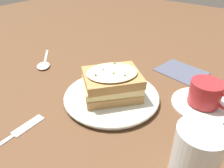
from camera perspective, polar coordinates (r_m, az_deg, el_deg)
ground_plane at (r=0.58m, az=-2.27°, el=-2.96°), size 2.40×2.40×0.00m
dinner_plate at (r=0.56m, az=0.00°, el=-3.14°), size 0.24×0.24×0.02m
sandwich at (r=0.53m, az=-0.06°, el=0.28°), size 0.17×0.18×0.07m
teacup_with_saucer at (r=0.57m, az=23.09°, el=-2.96°), size 0.15×0.15×0.07m
water_glass at (r=0.39m, az=21.07°, el=-16.72°), size 0.08×0.08×0.10m
fork at (r=0.51m, az=-24.32°, el=-12.00°), size 0.03×0.19×0.00m
spoon at (r=0.75m, az=-17.34°, el=4.92°), size 0.14×0.13×0.01m
napkin at (r=0.72m, az=17.63°, el=3.22°), size 0.15×0.13×0.00m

